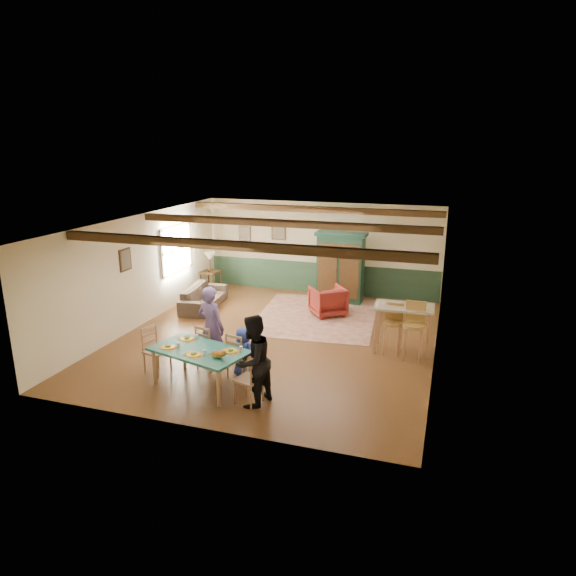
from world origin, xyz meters
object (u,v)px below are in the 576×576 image
(dining_table, at_px, (200,368))
(bar_stool_left, at_px, (393,329))
(person_woman, at_px, (253,361))
(armoire, at_px, (341,267))
(table_lamp, at_px, (210,262))
(armchair, at_px, (328,301))
(bar_stool_right, at_px, (413,332))
(dining_chair_end_left, at_px, (157,350))
(counter_table, at_px, (403,329))
(cat, at_px, (218,353))
(dining_chair_end_right, at_px, (249,378))
(person_child, at_px, (243,352))
(end_table, at_px, (211,281))
(dining_chair_far_right, at_px, (240,355))
(dining_chair_far_left, at_px, (209,346))
(sofa, at_px, (204,297))

(dining_table, bearing_deg, bar_stool_left, 39.79)
(person_woman, relative_size, armoire, 0.81)
(table_lamp, bearing_deg, bar_stool_left, -28.49)
(armchair, height_order, bar_stool_left, bar_stool_left)
(armoire, bearing_deg, bar_stool_right, -55.43)
(dining_table, bearing_deg, bar_stool_right, 33.75)
(dining_table, bearing_deg, armoire, 77.52)
(person_woman, xyz_separation_m, bar_stool_left, (2.00, 2.97, -0.26))
(dining_chair_end_left, relative_size, counter_table, 0.75)
(cat, height_order, counter_table, counter_table)
(dining_chair_end_right, height_order, person_child, person_child)
(end_table, distance_m, counter_table, 6.69)
(cat, distance_m, table_lamp, 6.78)
(dining_chair_far_right, height_order, person_woman, person_woman)
(dining_chair_end_right, xyz_separation_m, bar_stool_left, (2.09, 2.94, 0.08))
(person_woman, bearing_deg, counter_table, 160.47)
(armoire, relative_size, counter_table, 1.60)
(dining_chair_end_left, distance_m, bar_stool_left, 4.86)
(person_child, height_order, armchair, person_child)
(dining_chair_far_left, bearing_deg, bar_stool_right, -141.41)
(bar_stool_right, bearing_deg, person_child, -147.84)
(dining_chair_far_left, xyz_separation_m, dining_chair_end_right, (1.27, -1.08, 0.00))
(dining_chair_far_left, xyz_separation_m, dining_chair_end_left, (-0.89, -0.48, 0.00))
(dining_chair_far_left, distance_m, dining_chair_end_left, 1.01)
(end_table, xyz_separation_m, table_lamp, (0.00, 0.00, 0.60))
(dining_chair_far_left, relative_size, bar_stool_left, 0.85)
(dining_chair_end_left, distance_m, end_table, 5.71)
(person_woman, relative_size, armchair, 1.92)
(dining_chair_far_right, bearing_deg, dining_chair_end_left, 24.92)
(dining_table, relative_size, armchair, 2.10)
(dining_chair_end_right, bearing_deg, bar_stool_right, 152.24)
(armoire, bearing_deg, counter_table, -55.19)
(dining_table, relative_size, sofa, 0.88)
(dining_chair_far_right, height_order, bar_stool_left, bar_stool_left)
(person_woman, relative_size, person_child, 1.64)
(dining_chair_end_left, xyz_separation_m, armchair, (2.36, 4.41, -0.08))
(bar_stool_right, bearing_deg, table_lamp, 153.55)
(dining_chair_end_left, relative_size, end_table, 1.48)
(dining_chair_end_left, distance_m, person_child, 1.70)
(dining_chair_end_left, xyz_separation_m, counter_table, (4.45, 2.53, 0.05))
(dining_chair_far_left, height_order, end_table, dining_chair_far_left)
(dining_chair_far_right, distance_m, end_table, 6.11)
(counter_table, bearing_deg, bar_stool_left, -136.14)
(bar_stool_right, bearing_deg, armoire, 124.80)
(sofa, height_order, bar_stool_right, bar_stool_right)
(sofa, distance_m, bar_stool_right, 6.06)
(table_lamp, xyz_separation_m, bar_stool_right, (6.24, -3.37, -0.30))
(counter_table, distance_m, bar_stool_left, 0.27)
(dining_chair_far_left, bearing_deg, armoire, -90.92)
(dining_chair_far_right, bearing_deg, cat, 100.37)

